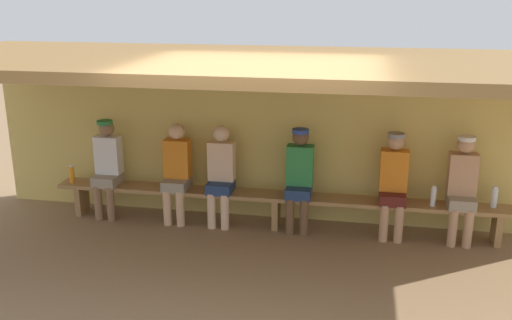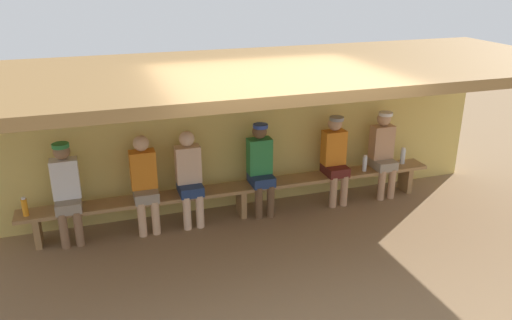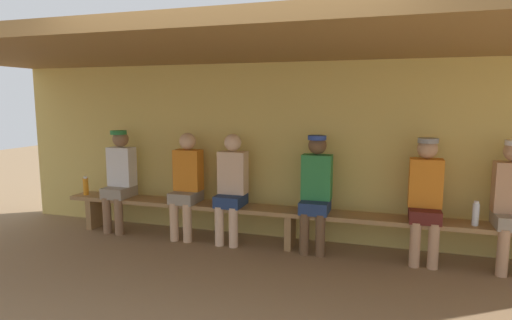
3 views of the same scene
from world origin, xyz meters
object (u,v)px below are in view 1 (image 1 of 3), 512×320
at_px(player_in_white, 221,172).
at_px(water_bottle_clear, 433,196).
at_px(player_shirtless_tan, 462,184).
at_px(player_rightmost, 107,164).
at_px(player_near_post, 393,180).
at_px(player_in_blue, 177,169).
at_px(player_leftmost, 299,175).
at_px(water_bottle_orange, 72,174).
at_px(bench, 276,200).
at_px(water_bottle_green, 494,197).

relative_size(player_in_white, water_bottle_clear, 5.19).
bearing_deg(player_shirtless_tan, player_rightmost, 180.00).
bearing_deg(player_near_post, player_in_blue, -179.99).
height_order(player_leftmost, water_bottle_clear, player_leftmost).
distance_m(player_in_white, water_bottle_clear, 2.70).
bearing_deg(player_in_white, player_in_blue, 180.00).
xyz_separation_m(player_in_blue, water_bottle_orange, (-1.50, -0.05, -0.15)).
height_order(bench, water_bottle_clear, water_bottle_clear).
bearing_deg(player_in_white, bench, -0.24).
xyz_separation_m(water_bottle_orange, water_bottle_clear, (4.80, -0.00, 0.00)).
distance_m(player_near_post, player_in_white, 2.21).
height_order(player_in_blue, water_bottle_green, player_in_blue).
bearing_deg(player_in_blue, player_in_white, 0.00).
relative_size(player_shirtless_tan, water_bottle_clear, 5.23).
bearing_deg(player_leftmost, water_bottle_green, 0.86).
distance_m(player_shirtless_tan, water_bottle_green, 0.43).
bearing_deg(water_bottle_orange, water_bottle_clear, -0.03).
height_order(player_shirtless_tan, player_near_post, same).
height_order(bench, water_bottle_green, water_bottle_green).
xyz_separation_m(player_shirtless_tan, player_in_white, (-3.03, -0.00, -0.02)).
height_order(player_leftmost, water_bottle_green, player_leftmost).
bearing_deg(player_in_blue, water_bottle_green, 0.51).
bearing_deg(player_in_blue, water_bottle_orange, -178.23).
bearing_deg(player_in_blue, player_near_post, 0.01).
height_order(player_rightmost, water_bottle_green, player_rightmost).
xyz_separation_m(player_leftmost, player_in_blue, (-1.64, -0.00, -0.02)).
bearing_deg(player_leftmost, player_in_white, -179.97).
relative_size(player_leftmost, player_in_blue, 1.01).
relative_size(player_rightmost, water_bottle_green, 5.04).
bearing_deg(water_bottle_clear, player_in_blue, 179.16).
bearing_deg(player_leftmost, player_rightmost, 180.00).
height_order(player_rightmost, player_shirtless_tan, same).
bearing_deg(water_bottle_clear, player_in_white, 178.97).
relative_size(water_bottle_green, water_bottle_clear, 1.04).
xyz_separation_m(water_bottle_orange, water_bottle_green, (5.53, 0.08, 0.01)).
bearing_deg(player_rightmost, player_leftmost, 0.00).
xyz_separation_m(bench, player_rightmost, (-2.33, 0.00, 0.36)).
relative_size(player_rightmost, player_in_blue, 1.01).
height_order(player_leftmost, player_in_white, player_leftmost).
bearing_deg(water_bottle_orange, player_in_blue, 1.77).
distance_m(player_rightmost, player_shirtless_tan, 4.62).
bearing_deg(player_rightmost, water_bottle_orange, -174.79).
bearing_deg(player_in_white, player_shirtless_tan, 0.01).
height_order(player_leftmost, player_shirtless_tan, same).
bearing_deg(water_bottle_clear, water_bottle_green, 6.63).
bearing_deg(player_shirtless_tan, water_bottle_green, 5.16).
bearing_deg(water_bottle_clear, bench, 178.67).
bearing_deg(water_bottle_clear, player_rightmost, 179.35).
xyz_separation_m(player_shirtless_tan, water_bottle_clear, (-0.33, -0.05, -0.16)).
bearing_deg(player_in_blue, bench, -0.13).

